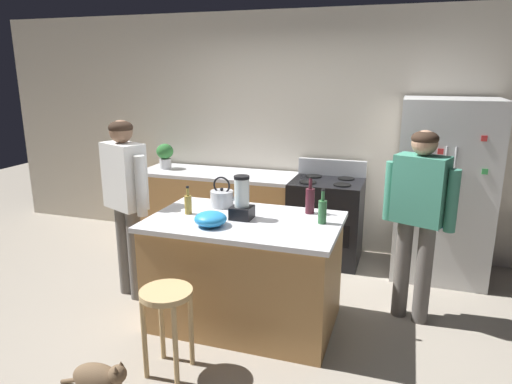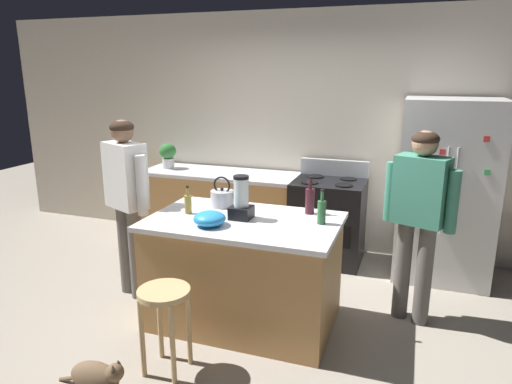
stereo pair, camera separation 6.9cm
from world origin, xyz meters
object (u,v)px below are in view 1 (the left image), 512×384
potted_plant (165,154)px  bottle_vinegar (188,204)px  bottle_olive_oil (322,211)px  cat (99,378)px  bottle_wine (310,200)px  person_by_island_left (125,193)px  mixing_bowl (211,219)px  blender_appliance (242,201)px  bar_stool (167,308)px  kitchen_island (245,271)px  stove_range (326,220)px  tea_kettle (222,198)px  refrigerator (444,190)px  person_by_sink_right (419,209)px

potted_plant → bottle_vinegar: size_ratio=1.27×
bottle_olive_oil → potted_plant: bearing=146.2°
cat → bottle_wine: bottle_wine is taller
person_by_island_left → mixing_bowl: 1.04m
mixing_bowl → bottle_wine: bearing=40.4°
cat → blender_appliance: size_ratio=1.48×
cat → mixing_bowl: bearing=66.0°
blender_appliance → cat: bearing=-116.2°
person_by_island_left → mixing_bowl: bearing=-19.4°
person_by_island_left → bottle_olive_oil: (1.77, -0.02, 0.01)m
bar_stool → potted_plant: size_ratio=2.07×
kitchen_island → bottle_olive_oil: bottle_olive_oil is taller
bar_stool → bottle_vinegar: size_ratio=2.63×
stove_range → blender_appliance: bearing=-105.8°
cat → bottle_olive_oil: bearing=46.0°
blender_appliance → bottle_olive_oil: size_ratio=1.27×
bottle_olive_oil → tea_kettle: bearing=168.8°
person_by_island_left → bar_stool: person_by_island_left is taller
bottle_vinegar → mixing_bowl: size_ratio=0.95×
person_by_island_left → bottle_olive_oil: 1.77m
potted_plant → cat: bearing=-70.3°
blender_appliance → tea_kettle: bearing=136.7°
potted_plant → mixing_bowl: (1.37, -1.78, -0.12)m
kitchen_island → refrigerator: bearing=43.7°
mixing_bowl → potted_plant: bearing=127.6°
bottle_olive_oil → tea_kettle: bottle_olive_oil is taller
person_by_sink_right → bottle_wine: (-0.85, -0.17, 0.04)m
bottle_wine → tea_kettle: bearing=-176.5°
potted_plant → bottle_olive_oil: (2.17, -1.45, -0.07)m
bottle_wine → mixing_bowl: bearing=-139.6°
mixing_bowl → bottle_olive_oil: bearing=22.3°
tea_kettle → person_by_sink_right: bearing=7.5°
bar_stool → mixing_bowl: 0.74m
bottle_olive_oil → tea_kettle: (-0.91, 0.18, -0.02)m
person_by_sink_right → blender_appliance: (-1.34, -0.48, 0.08)m
refrigerator → tea_kettle: bearing=-146.9°
cat → potted_plant: 3.03m
cat → tea_kettle: 1.70m
refrigerator → blender_appliance: bearing=-137.0°
bottle_wine → bottle_olive_oil: bearing=-57.4°
kitchen_island → potted_plant: bearing=135.2°
refrigerator → tea_kettle: 2.24m
person_by_sink_right → bottle_vinegar: bearing=-164.6°
person_by_island_left → potted_plant: person_by_island_left is taller
stove_range → bottle_wine: bearing=-87.2°
kitchen_island → bottle_olive_oil: (0.61, 0.10, 0.55)m
bar_stool → mixing_bowl: mixing_bowl is taller
bottle_olive_oil → bottle_wine: (-0.15, 0.23, 0.02)m
refrigerator → cat: (-2.17, -2.65, -0.79)m
blender_appliance → mixing_bowl: 0.31m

